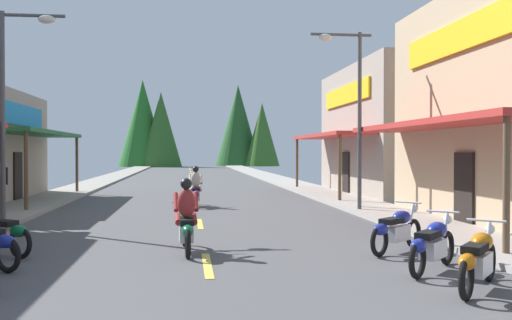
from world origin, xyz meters
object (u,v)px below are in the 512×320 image
(motorcycle_parked_right_2, at_px, (433,244))
(rider_cruising_trailing, at_px, (196,190))
(motorcycle_parked_right_1, at_px, (478,259))
(motorcycle_parked_right_3, at_px, (397,229))
(streetlamp_right, at_px, (351,95))
(rider_cruising_lead, at_px, (186,222))
(streetlamp_left, at_px, (15,86))

(motorcycle_parked_right_2, distance_m, rider_cruising_trailing, 13.27)
(motorcycle_parked_right_1, relative_size, rider_cruising_trailing, 0.79)
(rider_cruising_trailing, bearing_deg, motorcycle_parked_right_3, -160.24)
(streetlamp_right, xyz_separation_m, rider_cruising_lead, (-5.66, -7.40, -3.42))
(streetlamp_right, height_order, motorcycle_parked_right_1, streetlamp_right)
(motorcycle_parked_right_1, distance_m, motorcycle_parked_right_3, 3.40)
(motorcycle_parked_right_2, bearing_deg, motorcycle_parked_right_1, -132.57)
(streetlamp_right, xyz_separation_m, motorcycle_parked_right_3, (-1.27, -7.87, -3.59))
(streetlamp_left, height_order, streetlamp_right, streetlamp_right)
(motorcycle_parked_right_2, bearing_deg, streetlamp_left, 93.70)
(streetlamp_left, xyz_separation_m, streetlamp_right, (10.53, 2.32, 0.08))
(motorcycle_parked_right_2, xyz_separation_m, rider_cruising_lead, (-4.31, 2.46, 0.17))
(motorcycle_parked_right_3, bearing_deg, motorcycle_parked_right_1, -131.65)
(rider_cruising_lead, bearing_deg, streetlamp_left, 41.25)
(rider_cruising_trailing, bearing_deg, motorcycle_parked_right_1, -164.89)
(streetlamp_right, bearing_deg, motorcycle_parked_right_3, -99.14)
(streetlamp_left, relative_size, motorcycle_parked_right_2, 3.75)
(streetlamp_right, height_order, rider_cruising_trailing, streetlamp_right)
(rider_cruising_trailing, bearing_deg, rider_cruising_lead, 177.01)
(streetlamp_left, xyz_separation_m, motorcycle_parked_right_1, (9.29, -8.95, -3.51))
(motorcycle_parked_right_1, distance_m, rider_cruising_lead, 5.88)
(streetlamp_left, height_order, motorcycle_parked_right_1, streetlamp_left)
(rider_cruising_lead, bearing_deg, motorcycle_parked_right_3, -98.61)
(motorcycle_parked_right_1, relative_size, motorcycle_parked_right_2, 1.04)
(streetlamp_left, height_order, rider_cruising_lead, streetlamp_left)
(rider_cruising_lead, bearing_deg, motorcycle_parked_right_1, -133.77)
(streetlamp_right, relative_size, rider_cruising_trailing, 2.92)
(streetlamp_left, distance_m, rider_cruising_lead, 7.79)
(streetlamp_left, bearing_deg, rider_cruising_lead, -46.22)
(streetlamp_right, relative_size, motorcycle_parked_right_1, 3.69)
(streetlamp_left, bearing_deg, rider_cruising_trailing, 44.39)
(rider_cruising_trailing, bearing_deg, streetlamp_right, -118.77)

